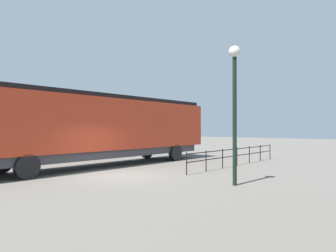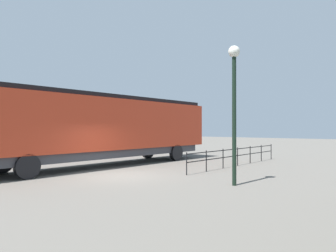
{
  "view_description": "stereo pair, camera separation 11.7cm",
  "coord_description": "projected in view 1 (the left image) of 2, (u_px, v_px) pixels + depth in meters",
  "views": [
    {
      "loc": [
        11.01,
        -9.68,
        2.2
      ],
      "look_at": [
        1.56,
        1.55,
        2.31
      ],
      "focal_mm": 33.41,
      "sensor_mm": 36.0,
      "label": 1
    },
    {
      "loc": [
        11.1,
        -9.61,
        2.2
      ],
      "look_at": [
        1.56,
        1.55,
        2.31
      ],
      "focal_mm": 33.41,
      "sensor_mm": 36.0,
      "label": 2
    }
  ],
  "objects": [
    {
      "name": "ground_plane",
      "position": [
        121.0,
        176.0,
        14.48
      ],
      "size": [
        120.0,
        120.0,
        0.0
      ],
      "primitive_type": "plane",
      "color": "#666059"
    },
    {
      "name": "locomotive",
      "position": [
        111.0,
        127.0,
        18.67
      ],
      "size": [
        2.98,
        15.96,
        4.1
      ],
      "color": "red",
      "rests_on": "ground_plane"
    },
    {
      "name": "platform_fence",
      "position": [
        237.0,
        154.0,
        18.47
      ],
      "size": [
        0.05,
        10.01,
        1.07
      ],
      "color": "black",
      "rests_on": "ground_plane"
    },
    {
      "name": "lamp_post",
      "position": [
        235.0,
        91.0,
        12.05
      ],
      "size": [
        0.45,
        0.45,
        5.39
      ],
      "color": "black",
      "rests_on": "ground_plane"
    }
  ]
}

